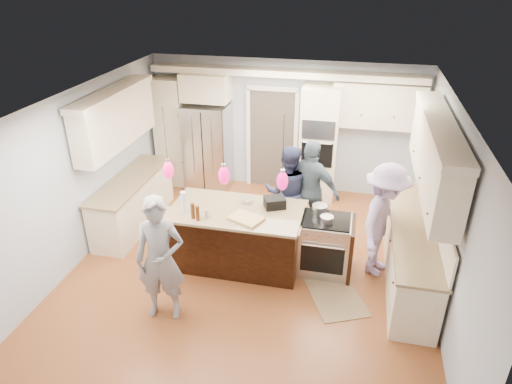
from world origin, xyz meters
TOP-DOWN VIEW (x-y plane):
  - ground_plane at (0.00, 0.00)m, footprint 6.00×6.00m
  - room_shell at (0.00, 0.00)m, footprint 5.54×6.04m
  - refrigerator at (-1.55, 2.64)m, footprint 0.90×0.70m
  - oven_column at (0.75, 2.67)m, footprint 0.72×0.69m
  - back_upper_cabinets at (-0.75, 2.76)m, footprint 5.30×0.61m
  - right_counter_run at (2.44, 0.30)m, footprint 0.64×3.10m
  - left_cabinets at (-2.44, 0.80)m, footprint 0.64×2.30m
  - kitchen_island at (-0.25, 0.07)m, footprint 2.10×1.46m
  - island_range at (1.16, 0.15)m, footprint 0.82×0.71m
  - pendant_lights at (-0.25, -0.51)m, footprint 1.75×0.15m
  - person_bar_end at (-0.90, -1.34)m, footprint 0.72×0.53m
  - person_far_left at (0.40, 1.05)m, footprint 0.84×0.67m
  - person_far_right at (0.79, 1.10)m, footprint 1.14×0.79m
  - person_range_side at (1.97, 0.31)m, footprint 1.03×1.33m
  - floor_rug at (1.38, -0.49)m, footprint 1.04×1.20m
  - water_bottle at (-0.88, -0.47)m, footprint 0.10×0.10m
  - beer_bottle_a at (-0.70, -0.59)m, footprint 0.08×0.08m
  - beer_bottle_b at (-0.62, -0.63)m, footprint 0.06×0.06m
  - beer_bottle_c at (-0.88, -0.46)m, footprint 0.07×0.07m
  - drink_can at (-0.51, -0.52)m, footprint 0.07×0.07m
  - cutting_board at (0.04, -0.47)m, footprint 0.55×0.48m
  - pot_large at (1.01, 0.31)m, footprint 0.23×0.23m
  - pot_small at (1.14, 0.06)m, footprint 0.20×0.20m

SIDE VIEW (x-z plane):
  - ground_plane at x=0.00m, z-range 0.00..0.00m
  - floor_rug at x=1.38m, z-range 0.00..0.01m
  - island_range at x=1.16m, z-range 0.00..0.92m
  - kitchen_island at x=-0.25m, z-range -0.07..1.05m
  - person_far_left at x=0.40m, z-range 0.00..1.69m
  - person_far_right at x=0.79m, z-range 0.00..1.79m
  - person_bar_end at x=-0.90m, z-range 0.00..1.80m
  - refrigerator at x=-1.55m, z-range 0.00..1.80m
  - person_range_side at x=1.97m, z-range 0.00..1.82m
  - pot_small at x=1.14m, z-range 0.92..1.02m
  - pot_large at x=1.01m, z-range 0.92..1.06m
  - right_counter_run at x=2.44m, z-range -0.20..2.31m
  - left_cabinets at x=-2.44m, z-range -0.20..2.31m
  - cutting_board at x=0.04m, z-range 1.12..1.16m
  - oven_column at x=0.75m, z-range 0.00..2.30m
  - drink_can at x=-0.51m, z-range 1.12..1.24m
  - beer_bottle_b at x=-0.62m, z-range 1.12..1.35m
  - beer_bottle_a at x=-0.70m, z-range 1.12..1.36m
  - beer_bottle_c at x=-0.88m, z-range 1.12..1.38m
  - water_bottle at x=-0.88m, z-range 1.12..1.46m
  - back_upper_cabinets at x=-0.75m, z-range 0.40..2.94m
  - pendant_lights at x=-0.25m, z-range 1.29..2.32m
  - room_shell at x=0.00m, z-range 0.46..3.18m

